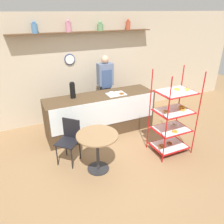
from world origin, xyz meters
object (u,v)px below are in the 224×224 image
Objects in this scene: pastry_rack at (173,119)px; cafe_chair at (70,137)px; cafe_table at (97,143)px; donut_tray_counter at (116,94)px; person_worker at (105,86)px; coffee_carafe at (72,90)px.

pastry_rack reaches higher than cafe_chair.
cafe_chair reaches higher than cafe_table.
donut_tray_counter reaches higher than cafe_chair.
donut_tray_counter is (0.01, -0.60, 0.00)m from person_worker.
pastry_rack is 2.07m from cafe_chair.
person_worker is 4.68× the size of coffee_carafe.
cafe_chair is (-1.31, -1.32, -0.43)m from person_worker.
person_worker is 0.60m from donut_tray_counter.
coffee_carafe is at bearing -157.24° from person_worker.
cafe_table is at bearing -117.26° from person_worker.
pastry_rack is 1.00× the size of person_worker.
pastry_rack is 1.45m from donut_tray_counter.
person_worker is at bearing 62.74° from cafe_table.
cafe_table is at bearing -89.12° from coffee_carafe.
donut_tray_counter reaches higher than cafe_table.
cafe_chair is at bearing -111.28° from coffee_carafe.
person_worker reaches higher than cafe_chair.
cafe_table is at bearing -127.98° from donut_tray_counter.
pastry_rack is 4.68× the size of coffee_carafe.
donut_tray_counter is (-0.65, 1.28, 0.22)m from pastry_rack.
person_worker reaches higher than coffee_carafe.
cafe_table is 0.87× the size of cafe_chair.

